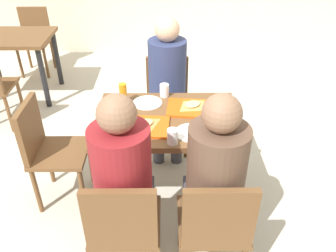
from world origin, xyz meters
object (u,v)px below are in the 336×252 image
(tray_red_far, at_px, (192,108))
(condiment_bottle, at_px, (123,94))
(pizza_slice_a, at_px, (143,124))
(pizza_slice_b, at_px, (192,105))
(person_in_red, at_px, (123,175))
(main_table, at_px, (168,131))
(paper_plate_center, at_px, (148,103))
(person_in_brown_jacket, at_px, (215,175))
(plastic_cup_a, at_px, (164,90))
(background_table, at_px, (12,47))
(person_far_side, at_px, (167,79))
(soda_can, at_px, (229,108))
(chair_far_side, at_px, (167,97))
(chair_near_left, at_px, (124,225))
(plastic_cup_b, at_px, (173,137))
(tray_red_near, at_px, (142,126))
(plastic_cup_c, at_px, (111,107))
(foil_bundle, at_px, (106,113))
(chair_near_right, at_px, (214,225))
(background_chair_far, at_px, (35,36))
(paper_plate_near_edge, at_px, (191,133))
(chair_left_end, at_px, (47,146))

(tray_red_far, distance_m, condiment_bottle, 0.52)
(pizza_slice_a, bearing_deg, pizza_slice_b, 36.40)
(person_in_red, bearing_deg, tray_red_far, 59.20)
(main_table, relative_size, paper_plate_center, 4.57)
(person_in_brown_jacket, relative_size, plastic_cup_a, 12.54)
(tray_red_far, height_order, background_table, tray_red_far)
(person_far_side, distance_m, soda_can, 0.73)
(paper_plate_center, height_order, plastic_cup_a, plastic_cup_a)
(chair_far_side, distance_m, paper_plate_center, 0.62)
(person_in_brown_jacket, bearing_deg, chair_near_left, -164.44)
(pizza_slice_a, xyz_separation_m, plastic_cup_b, (0.19, -0.19, 0.03))
(tray_red_near, xyz_separation_m, plastic_cup_c, (-0.23, 0.18, 0.04))
(person_in_brown_jacket, height_order, foil_bundle, person_in_brown_jacket)
(chair_near_right, distance_m, tray_red_far, 0.90)
(person_in_red, relative_size, background_chair_far, 1.49)
(paper_plate_center, relative_size, foil_bundle, 2.20)
(person_far_side, relative_size, tray_red_far, 3.48)
(person_in_red, distance_m, background_table, 2.80)
(chair_near_left, xyz_separation_m, plastic_cup_c, (-0.15, 0.80, 0.30))
(chair_far_side, height_order, plastic_cup_a, chair_far_side)
(tray_red_far, bearing_deg, plastic_cup_b, -109.83)
(chair_near_left, relative_size, pizza_slice_b, 3.78)
(plastic_cup_a, distance_m, foil_bundle, 0.52)
(soda_can, xyz_separation_m, condiment_bottle, (-0.75, 0.18, 0.02))
(pizza_slice_a, relative_size, plastic_cup_a, 2.39)
(plastic_cup_a, distance_m, plastic_cup_b, 0.62)
(paper_plate_near_edge, relative_size, foil_bundle, 2.20)
(chair_near_left, distance_m, pizza_slice_b, 1.01)
(chair_near_left, height_order, pizza_slice_b, chair_near_left)
(tray_red_far, bearing_deg, chair_left_end, -174.14)
(condiment_bottle, bearing_deg, person_in_brown_jacket, -54.40)
(chair_left_end, height_order, paper_plate_near_edge, chair_left_end)
(paper_plate_near_edge, bearing_deg, pizza_slice_b, 85.19)
(plastic_cup_c, xyz_separation_m, background_table, (-1.35, 1.70, -0.18))
(paper_plate_near_edge, distance_m, plastic_cup_a, 0.54)
(paper_plate_near_edge, bearing_deg, background_table, 134.33)
(plastic_cup_a, xyz_separation_m, plastic_cup_b, (0.05, -0.62, 0.00))
(pizza_slice_a, distance_m, plastic_cup_a, 0.46)
(chair_near_right, relative_size, foil_bundle, 8.44)
(plastic_cup_b, relative_size, background_table, 0.11)
(plastic_cup_c, distance_m, background_table, 2.18)
(paper_plate_center, distance_m, background_table, 2.24)
(soda_can, distance_m, condiment_bottle, 0.78)
(chair_left_end, xyz_separation_m, tray_red_near, (0.71, -0.13, 0.25))
(plastic_cup_a, xyz_separation_m, soda_can, (0.45, -0.29, 0.01))
(person_in_red, xyz_separation_m, plastic_cup_b, (0.28, 0.30, 0.05))
(main_table, xyz_separation_m, person_in_brown_jacket, (0.25, -0.61, 0.12))
(main_table, bearing_deg, person_in_red, -112.48)
(pizza_slice_b, relative_size, condiment_bottle, 1.40)
(main_table, height_order, person_far_side, person_far_side)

